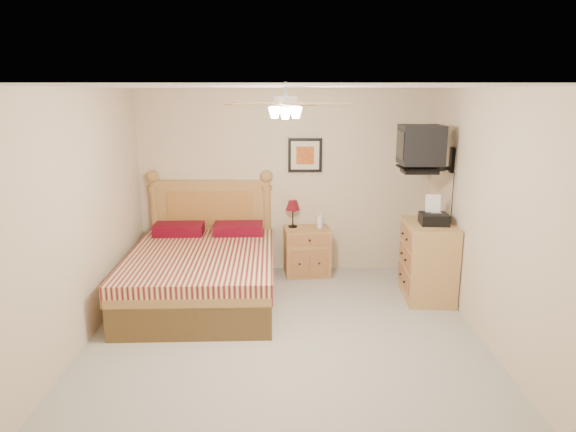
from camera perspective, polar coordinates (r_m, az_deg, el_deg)
name	(u,v)px	position (r m, az deg, el deg)	size (l,w,h in m)	color
floor	(286,343)	(5.32, -0.28, -13.91)	(4.50, 4.50, 0.00)	#9D988E
ceiling	(285,87)	(4.71, -0.31, 14.15)	(4.00, 4.50, 0.04)	white
wall_back	(285,182)	(7.07, -0.32, 3.81)	(4.00, 0.04, 2.50)	beige
wall_front	(286,330)	(2.74, -0.23, -12.52)	(4.00, 0.04, 2.50)	beige
wall_left	(74,223)	(5.26, -22.65, -0.72)	(0.04, 4.50, 2.50)	beige
wall_right	(495,222)	(5.26, 22.05, -0.65)	(0.04, 4.50, 2.50)	beige
bed	(201,243)	(6.17, -9.67, -3.00)	(1.67, 2.20, 1.42)	#A26F32
nightstand	(307,251)	(7.05, 2.12, -3.94)	(0.60, 0.45, 0.65)	#A87738
table_lamp	(293,214)	(6.98, 0.53, 0.26)	(0.20, 0.20, 0.37)	maroon
lotion_bottle	(320,220)	(6.95, 3.57, -0.45)	(0.09, 0.09, 0.23)	white
framed_picture	(305,155)	(7.00, 1.91, 6.76)	(0.46, 0.04, 0.46)	black
dresser	(428,261)	(6.45, 15.31, -4.82)	(0.55, 0.79, 0.94)	olive
fax_machine	(434,210)	(6.25, 15.95, 0.61)	(0.32, 0.34, 0.34)	black
magazine_lower	(423,218)	(6.53, 14.74, -0.17)	(0.22, 0.30, 0.03)	#AF9F8B
magazine_upper	(425,215)	(6.56, 14.94, 0.10)	(0.17, 0.23, 0.02)	tan
wall_tv	(433,148)	(6.33, 15.86, 7.26)	(0.56, 0.46, 0.58)	black
ceiling_fan	(285,103)	(4.51, -0.31, 12.39)	(1.14, 1.14, 0.28)	silver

